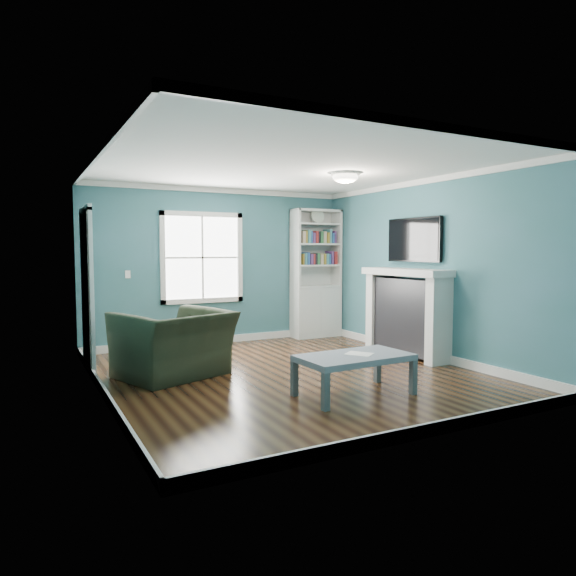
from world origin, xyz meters
name	(u,v)px	position (x,y,z in m)	size (l,w,h in m)	color
floor	(289,374)	(0.00, 0.00, 0.00)	(5.00, 5.00, 0.00)	black
room_walls	(289,249)	(0.00, 0.00, 1.58)	(5.00, 5.00, 5.00)	#2F6768
trim	(289,277)	(0.00, 0.00, 1.24)	(4.50, 5.00, 2.60)	white
window	(202,258)	(-0.30, 2.49, 1.45)	(1.40, 0.06, 1.50)	white
bookshelf	(316,286)	(1.77, 2.30, 0.92)	(0.90, 0.35, 2.31)	silver
fireplace	(407,313)	(2.08, 0.20, 0.64)	(0.44, 1.58, 1.30)	black
tv	(414,240)	(2.20, 0.20, 1.72)	(0.06, 1.10, 0.65)	black
door	(87,289)	(-2.22, 1.40, 1.07)	(0.12, 0.98, 2.17)	silver
ceiling_fixture	(345,177)	(0.90, 0.10, 2.55)	(0.38, 0.38, 0.15)	white
light_switch	(128,274)	(-1.50, 2.48, 1.20)	(0.08, 0.01, 0.12)	white
recliner	(174,333)	(-1.32, 0.57, 0.55)	(1.25, 0.81, 1.10)	black
coffee_table	(354,360)	(0.18, -1.15, 0.39)	(1.24, 0.71, 0.44)	#434C51
paper_sheet	(359,354)	(0.25, -1.15, 0.44)	(0.22, 0.28, 0.00)	white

